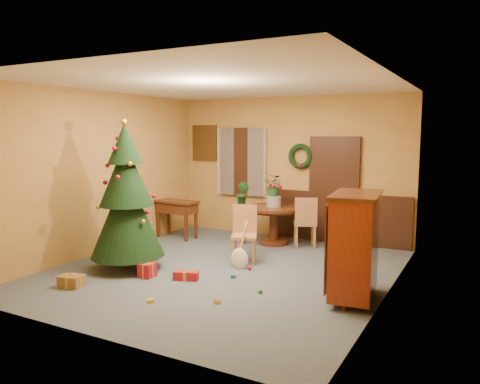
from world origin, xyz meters
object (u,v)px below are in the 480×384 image
Objects in this scene: christmas_tree at (126,199)px; writing_desk at (177,210)px; dining_table at (274,218)px; chair_near at (244,232)px; sideboard at (355,243)px.

christmas_tree reaches higher than writing_desk.
christmas_tree reaches higher than dining_table.
christmas_tree is at bearing -74.17° from writing_desk.
chair_near is at bearing 41.66° from christmas_tree.
dining_table is 3.05m from christmas_tree.
dining_table is 0.45× the size of christmas_tree.
chair_near is at bearing -24.25° from writing_desk.
sideboard is at bearing -24.51° from writing_desk.
sideboard is (4.18, -1.90, 0.16)m from writing_desk.
chair_near reaches higher than dining_table.
christmas_tree is at bearing -138.34° from chair_near.
chair_near is at bearing 155.23° from sideboard.
sideboard is at bearing -47.09° from dining_table.
chair_near is 2.26m from writing_desk.
chair_near is at bearing -87.10° from dining_table.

